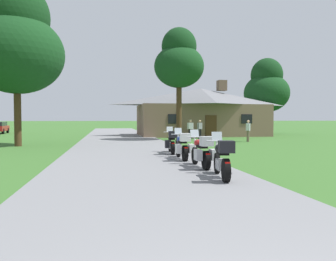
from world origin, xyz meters
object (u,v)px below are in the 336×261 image
at_px(motorcycle_blue_third_in_row, 183,147).
at_px(tree_right_of_lodge, 267,88).
at_px(motorcycle_black_nearest_to_camera, 222,159).
at_px(motorcycle_yellow_farthest_in_row, 172,142).
at_px(bystander_white_shirt_beside_signpost, 190,128).
at_px(tree_by_lodge_front, 179,61).
at_px(bystander_gray_shirt_near_lodge, 200,128).
at_px(bystander_white_shirt_by_tree, 248,130).
at_px(tree_left_near, 16,43).
at_px(motorcycle_red_second_in_row, 202,152).

bearing_deg(motorcycle_blue_third_in_row, tree_right_of_lodge, 57.60).
bearing_deg(motorcycle_black_nearest_to_camera, motorcycle_blue_third_in_row, 101.17).
distance_m(motorcycle_black_nearest_to_camera, motorcycle_blue_third_in_row, 4.44).
bearing_deg(motorcycle_yellow_farthest_in_row, bystander_white_shirt_beside_signpost, 77.04).
height_order(motorcycle_black_nearest_to_camera, bystander_white_shirt_beside_signpost, bystander_white_shirt_beside_signpost).
height_order(motorcycle_black_nearest_to_camera, tree_by_lodge_front, tree_by_lodge_front).
bearing_deg(tree_by_lodge_front, bystander_gray_shirt_near_lodge, 30.86).
relative_size(bystander_white_shirt_by_tree, tree_left_near, 0.16).
bearing_deg(tree_right_of_lodge, bystander_white_shirt_beside_signpost, -144.87).
distance_m(motorcycle_blue_third_in_row, bystander_gray_shirt_near_lodge, 15.34).
height_order(bystander_white_shirt_beside_signpost, tree_right_of_lodge, tree_right_of_lodge).
height_order(bystander_white_shirt_beside_signpost, bystander_white_shirt_by_tree, bystander_white_shirt_beside_signpost).
height_order(motorcycle_black_nearest_to_camera, bystander_gray_shirt_near_lodge, bystander_gray_shirt_near_lodge).
relative_size(motorcycle_red_second_in_row, tree_right_of_lodge, 0.23).
bearing_deg(tree_left_near, bystander_white_shirt_beside_signpost, 24.36).
height_order(bystander_white_shirt_by_tree, tree_left_near, tree_left_near).
height_order(motorcycle_black_nearest_to_camera, motorcycle_yellow_farthest_in_row, same).
bearing_deg(motorcycle_red_second_in_row, tree_right_of_lodge, 58.97).
bearing_deg(tree_right_of_lodge, motorcycle_black_nearest_to_camera, -119.19).
bearing_deg(tree_left_near, bystander_gray_shirt_near_lodge, 21.58).
relative_size(bystander_white_shirt_beside_signpost, bystander_white_shirt_by_tree, 1.01).
xyz_separation_m(tree_right_of_lodge, tree_by_lodge_front, (-12.68, -9.66, 1.08)).
bearing_deg(motorcycle_blue_third_in_row, motorcycle_red_second_in_row, -84.85).
bearing_deg(bystander_white_shirt_by_tree, motorcycle_blue_third_in_row, -34.51).
relative_size(motorcycle_blue_third_in_row, motorcycle_yellow_farthest_in_row, 1.00).
height_order(motorcycle_blue_third_in_row, motorcycle_yellow_farthest_in_row, same).
relative_size(bystander_gray_shirt_near_lodge, bystander_white_shirt_by_tree, 1.00).
distance_m(motorcycle_red_second_in_row, bystander_white_shirt_beside_signpost, 17.80).
relative_size(motorcycle_red_second_in_row, bystander_white_shirt_beside_signpost, 1.23).
distance_m(bystander_white_shirt_by_tree, tree_left_near, 17.26).
bearing_deg(motorcycle_yellow_farthest_in_row, bystander_white_shirt_by_tree, 51.77).
xyz_separation_m(motorcycle_blue_third_in_row, tree_right_of_lodge, (15.42, 22.91, 4.81)).
bearing_deg(bystander_white_shirt_beside_signpost, tree_left_near, 27.31).
distance_m(motorcycle_red_second_in_row, bystander_gray_shirt_near_lodge, 17.55).
distance_m(motorcycle_blue_third_in_row, tree_right_of_lodge, 28.03).
bearing_deg(bystander_gray_shirt_near_lodge, tree_left_near, 0.32).
relative_size(motorcycle_blue_third_in_row, bystander_white_shirt_beside_signpost, 1.24).
bearing_deg(motorcycle_yellow_farthest_in_row, motorcycle_black_nearest_to_camera, -83.66).
relative_size(bystander_white_shirt_beside_signpost, tree_left_near, 0.16).
bearing_deg(tree_right_of_lodge, bystander_gray_shirt_near_lodge, -141.52).
height_order(motorcycle_yellow_farthest_in_row, bystander_white_shirt_by_tree, bystander_white_shirt_by_tree).
height_order(bystander_gray_shirt_near_lodge, tree_by_lodge_front, tree_by_lodge_front).
bearing_deg(bystander_gray_shirt_near_lodge, motorcycle_red_second_in_row, 53.11).
height_order(motorcycle_red_second_in_row, tree_right_of_lodge, tree_right_of_lodge).
bearing_deg(bystander_white_shirt_beside_signpost, tree_right_of_lodge, -141.93).
relative_size(tree_left_near, tree_by_lodge_front, 1.13).
height_order(motorcycle_yellow_farthest_in_row, bystander_white_shirt_beside_signpost, bystander_white_shirt_beside_signpost).
relative_size(bystander_white_shirt_beside_signpost, tree_by_lodge_front, 0.18).
height_order(motorcycle_black_nearest_to_camera, motorcycle_red_second_in_row, same).
relative_size(tree_left_near, tree_right_of_lodge, 1.18).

